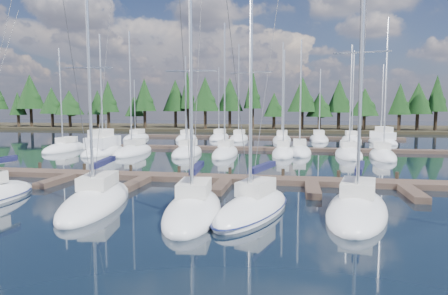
% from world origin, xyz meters
% --- Properties ---
extents(ground, '(260.00, 260.00, 0.00)m').
position_xyz_m(ground, '(0.00, 30.00, 0.00)').
color(ground, black).
rests_on(ground, ground).
extents(far_shore, '(220.00, 30.00, 0.60)m').
position_xyz_m(far_shore, '(0.00, 90.00, 0.30)').
color(far_shore, '#2C2618').
rests_on(far_shore, ground).
extents(main_dock, '(44.00, 6.13, 0.90)m').
position_xyz_m(main_dock, '(0.00, 17.36, 0.20)').
color(main_dock, '#4D3B30').
rests_on(main_dock, ground).
extents(back_docks, '(50.00, 21.80, 0.40)m').
position_xyz_m(back_docks, '(0.00, 49.58, 0.20)').
color(back_docks, '#4D3B30').
rests_on(back_docks, ground).
extents(front_sailboat_2, '(4.17, 9.26, 13.63)m').
position_xyz_m(front_sailboat_2, '(-5.96, 9.49, 0.29)').
color(front_sailboat_2, white).
rests_on(front_sailboat_2, ground).
extents(front_sailboat_3, '(3.49, 8.15, 13.02)m').
position_xyz_m(front_sailboat_3, '(-0.17, 8.50, 0.29)').
color(front_sailboat_3, white).
rests_on(front_sailboat_3, ground).
extents(front_sailboat_4, '(4.70, 8.40, 12.93)m').
position_xyz_m(front_sailboat_4, '(2.77, 9.35, 0.29)').
color(front_sailboat_4, white).
rests_on(front_sailboat_4, ground).
extents(front_sailboat_5, '(4.54, 8.82, 14.63)m').
position_xyz_m(front_sailboat_5, '(7.98, 10.03, 0.29)').
color(front_sailboat_5, white).
rests_on(front_sailboat_5, ground).
extents(back_sailboat_rows, '(50.35, 33.00, 16.54)m').
position_xyz_m(back_sailboat_rows, '(-1.04, 44.65, 0.26)').
color(back_sailboat_rows, white).
rests_on(back_sailboat_rows, ground).
extents(motor_yacht_left, '(3.48, 9.53, 4.72)m').
position_xyz_m(motor_yacht_left, '(-17.62, 33.35, 0.52)').
color(motor_yacht_left, white).
rests_on(motor_yacht_left, ground).
extents(motor_yacht_right, '(4.56, 8.77, 4.18)m').
position_xyz_m(motor_yacht_right, '(18.05, 53.31, 0.47)').
color(motor_yacht_right, white).
rests_on(motor_yacht_right, ground).
extents(tree_line, '(185.65, 11.80, 13.57)m').
position_xyz_m(tree_line, '(0.70, 80.19, 7.39)').
color(tree_line, black).
rests_on(tree_line, far_shore).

